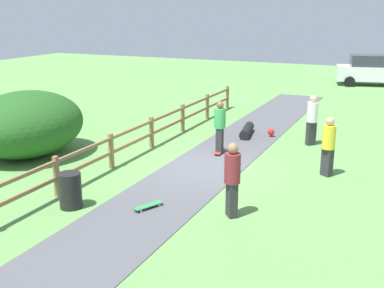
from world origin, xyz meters
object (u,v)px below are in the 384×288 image
at_px(bush_large, 27,124).
at_px(bystander_white, 312,118).
at_px(bystander_maroon, 232,176).
at_px(skateboard_loose, 148,206).
at_px(bystander_yellow, 328,144).
at_px(parked_car_white, 371,70).
at_px(skater_fallen, 249,131).
at_px(trash_bin, 70,190).
at_px(skater_riding, 220,125).

bearing_deg(bush_large, bystander_white, 31.66).
bearing_deg(bystander_maroon, skateboard_loose, -167.96).
xyz_separation_m(skateboard_loose, bystander_yellow, (3.58, 4.36, 0.90)).
bearing_deg(parked_car_white, bush_large, -113.34).
distance_m(bystander_yellow, bystander_maroon, 4.23).
distance_m(bush_large, skater_fallen, 8.17).
bearing_deg(trash_bin, bystander_maroon, 16.46).
xyz_separation_m(skater_riding, skater_fallen, (0.15, 2.73, -0.82)).
distance_m(bush_large, parked_car_white, 22.78).
xyz_separation_m(bystander_yellow, bystander_white, (-1.10, 3.20, 0.03)).
relative_size(bush_large, bystander_maroon, 2.26).
bearing_deg(bystander_yellow, trash_bin, -136.78).
height_order(bush_large, bystander_maroon, bush_large).
relative_size(bystander_white, parked_car_white, 0.41).
distance_m(bush_large, skater_riding, 6.43).
relative_size(trash_bin, parked_car_white, 0.20).
relative_size(bush_large, bystander_yellow, 2.32).
relative_size(bystander_yellow, bystander_white, 0.97).
bearing_deg(skater_riding, skater_fallen, 86.77).
relative_size(skateboard_loose, parked_car_white, 0.18).
bearing_deg(bystander_maroon, skater_fallen, 104.91).
distance_m(skater_riding, parked_car_white, 18.41).
relative_size(skater_riding, skateboard_loose, 2.21).
xyz_separation_m(bush_large, skater_riding, (5.80, 2.79, -0.06)).
bearing_deg(trash_bin, bystander_yellow, 43.22).
xyz_separation_m(bystander_maroon, parked_car_white, (1.09, 22.87, -0.05)).
relative_size(trash_bin, skater_fallen, 0.54).
height_order(trash_bin, bystander_white, bystander_white).
bearing_deg(bystander_white, trash_bin, -117.43).
distance_m(skater_riding, bystander_maroon, 5.20).
height_order(trash_bin, bystander_yellow, bystander_yellow).
bearing_deg(bush_large, skateboard_loose, -21.91).
bearing_deg(skater_riding, bystander_yellow, -12.35).
distance_m(skater_fallen, skateboard_loose, 7.90).
distance_m(trash_bin, skater_fallen, 8.80).
distance_m(skateboard_loose, bystander_maroon, 2.26).
xyz_separation_m(trash_bin, parked_car_white, (4.91, 24.00, 0.51)).
distance_m(skateboard_loose, parked_car_white, 23.52).
distance_m(trash_bin, bystander_white, 9.33).
bearing_deg(parked_car_white, bystander_white, -92.27).
bearing_deg(skater_riding, trash_bin, -105.98).
bearing_deg(bystander_white, skater_fallen, 172.12).
bearing_deg(parked_car_white, bystander_maroon, -92.72).
height_order(skater_riding, skateboard_loose, skater_riding).
relative_size(skater_riding, parked_car_white, 0.40).
bearing_deg(bush_large, trash_bin, -36.82).
distance_m(trash_bin, bystander_yellow, 7.41).
bearing_deg(skater_riding, bystander_white, 42.52).
distance_m(bystander_maroon, parked_car_white, 22.89).
bearing_deg(trash_bin, skater_fallen, 77.95).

